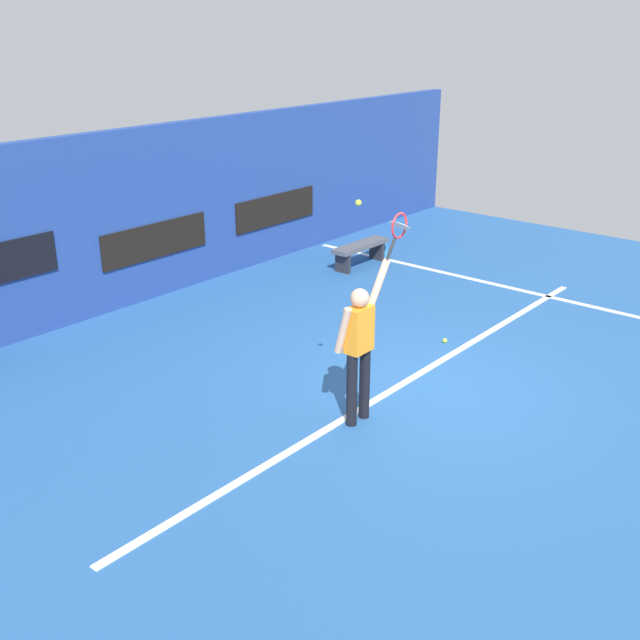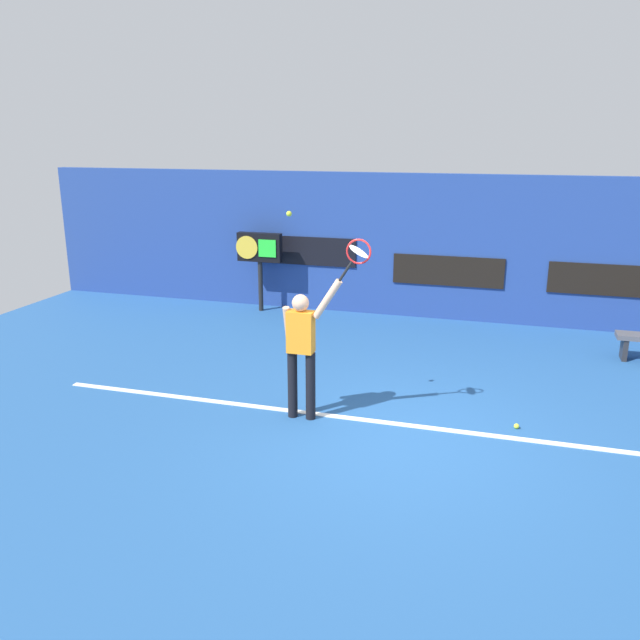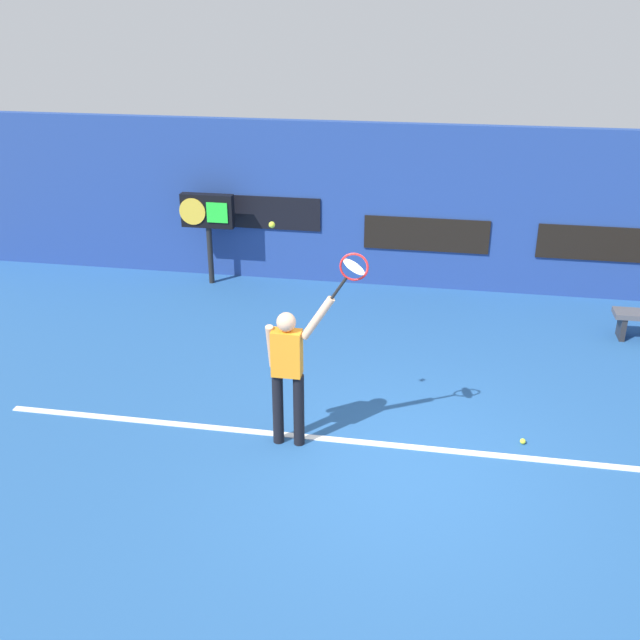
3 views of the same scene
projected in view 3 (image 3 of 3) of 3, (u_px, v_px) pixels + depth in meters
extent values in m
plane|color=#23518C|center=(399.00, 466.00, 8.40)|extent=(18.00, 18.00, 0.00)
cube|color=navy|center=(428.00, 208.00, 12.97)|extent=(18.00, 0.20, 2.91)
cube|color=black|center=(426.00, 235.00, 13.05)|extent=(2.20, 0.03, 0.60)
cube|color=black|center=(261.00, 212.00, 13.42)|extent=(2.20, 0.03, 0.60)
cube|color=black|center=(603.00, 244.00, 12.57)|extent=(2.20, 0.03, 0.60)
cube|color=white|center=(401.00, 446.00, 8.76)|extent=(10.00, 0.10, 0.01)
cylinder|color=black|center=(278.00, 408.00, 8.67)|extent=(0.13, 0.13, 0.92)
cylinder|color=black|center=(299.00, 410.00, 8.63)|extent=(0.13, 0.13, 0.92)
cube|color=orange|center=(287.00, 353.00, 8.35)|extent=(0.34, 0.20, 0.55)
sphere|color=#D8A884|center=(286.00, 322.00, 8.20)|extent=(0.22, 0.22, 0.22)
cylinder|color=#D8A884|center=(318.00, 318.00, 8.11)|extent=(0.39, 0.09, 0.54)
cylinder|color=#D8A884|center=(271.00, 347.00, 8.45)|extent=(0.09, 0.23, 0.58)
cylinder|color=black|center=(339.00, 288.00, 7.92)|extent=(0.19, 0.03, 0.27)
torus|color=red|center=(354.00, 267.00, 7.80)|extent=(0.43, 0.02, 0.43)
cylinder|color=silver|center=(354.00, 267.00, 7.80)|extent=(0.23, 0.27, 0.15)
sphere|color=#CCE033|center=(272.00, 225.00, 7.72)|extent=(0.07, 0.07, 0.07)
cylinder|color=black|center=(210.00, 255.00, 13.48)|extent=(0.10, 0.10, 1.07)
cube|color=black|center=(207.00, 211.00, 13.14)|extent=(0.95, 0.18, 0.60)
cylinder|color=gold|center=(192.00, 212.00, 13.09)|extent=(0.48, 0.02, 0.48)
cube|color=#26D833|center=(217.00, 213.00, 13.02)|extent=(0.38, 0.02, 0.36)
cube|color=#262628|center=(622.00, 327.00, 11.44)|extent=(0.08, 0.32, 0.37)
sphere|color=#CCE033|center=(523.00, 441.00, 8.80)|extent=(0.07, 0.07, 0.07)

